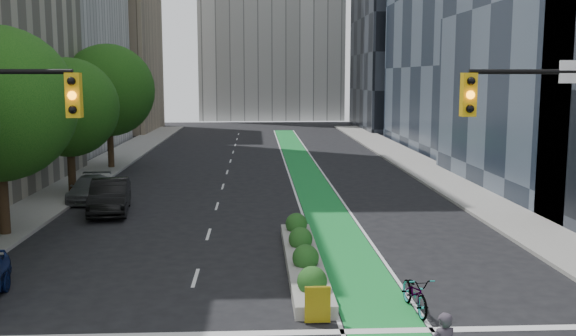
{
  "coord_description": "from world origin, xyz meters",
  "views": [
    {
      "loc": [
        -0.43,
        -14.84,
        6.69
      ],
      "look_at": [
        0.85,
        10.91,
        3.0
      ],
      "focal_mm": 40.0,
      "sensor_mm": 36.0,
      "label": 1
    }
  ],
  "objects": [
    {
      "name": "sidewalk_right",
      "position": [
        11.8,
        25.0,
        0.07
      ],
      "size": [
        3.6,
        90.0,
        0.15
      ],
      "primitive_type": "cube",
      "color": "gray",
      "rests_on": "ground"
    },
    {
      "name": "building_dark_end",
      "position": [
        20.0,
        68.0,
        14.0
      ],
      "size": [
        14.0,
        18.0,
        28.0
      ],
      "primitive_type": "cube",
      "color": "black",
      "rests_on": "ground"
    },
    {
      "name": "parked_car_left_mid",
      "position": [
        -7.67,
        16.61,
        0.83
      ],
      "size": [
        2.43,
        5.23,
        1.66
      ],
      "primitive_type": "imported",
      "rotation": [
        0.0,
        0.0,
        0.14
      ],
      "color": "black",
      "rests_on": "ground"
    },
    {
      "name": "tree_midfar",
      "position": [
        -11.0,
        22.0,
        4.95
      ],
      "size": [
        5.6,
        5.6,
        7.76
      ],
      "color": "black",
      "rests_on": "ground"
    },
    {
      "name": "bicycle",
      "position": [
        4.09,
        2.62,
        0.55
      ],
      "size": [
        0.89,
        2.13,
        1.09
      ],
      "primitive_type": "imported",
      "rotation": [
        0.0,
        0.0,
        0.08
      ],
      "color": "gray",
      "rests_on": "ground"
    },
    {
      "name": "bike_lane_paint",
      "position": [
        3.0,
        30.0,
        0.01
      ],
      "size": [
        2.2,
        70.0,
        0.01
      ],
      "primitive_type": "cube",
      "color": "#188735",
      "rests_on": "ground"
    },
    {
      "name": "tree_far",
      "position": [
        -11.0,
        32.0,
        5.69
      ],
      "size": [
        6.6,
        6.6,
        9.0
      ],
      "color": "black",
      "rests_on": "ground"
    },
    {
      "name": "sidewalk_left",
      "position": [
        -11.8,
        25.0,
        0.07
      ],
      "size": [
        3.6,
        90.0,
        0.15
      ],
      "primitive_type": "cube",
      "color": "gray",
      "rests_on": "ground"
    },
    {
      "name": "parked_car_left_far",
      "position": [
        -9.5,
        19.95,
        0.66
      ],
      "size": [
        2.04,
        4.6,
        1.31
      ],
      "primitive_type": "imported",
      "rotation": [
        0.0,
        0.0,
        0.05
      ],
      "color": "#5C5F62",
      "rests_on": "ground"
    },
    {
      "name": "median_planter",
      "position": [
        1.2,
        7.04,
        0.37
      ],
      "size": [
        1.2,
        10.26,
        1.1
      ],
      "color": "gray",
      "rests_on": "ground"
    },
    {
      "name": "building_tan_far",
      "position": [
        -20.0,
        66.0,
        13.0
      ],
      "size": [
        14.0,
        16.0,
        26.0
      ],
      "primitive_type": "cube",
      "color": "tan",
      "rests_on": "ground"
    }
  ]
}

